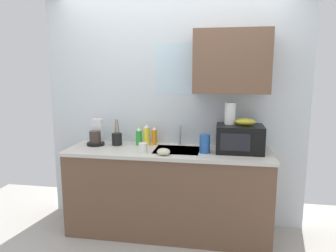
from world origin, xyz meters
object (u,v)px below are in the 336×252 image
dish_soap_bottle_green (139,137)px  paper_towel_roll (230,113)px  dish_soap_bottle_orange (154,136)px  mug_white (143,148)px  small_bowl (164,152)px  utensil_crock (117,139)px  dish_soap_bottle_yellow (147,135)px  cereal_canister (205,144)px  coffee_maker (96,135)px  microwave (240,139)px  banana_bunch (245,122)px

dish_soap_bottle_green → paper_towel_roll: bearing=-3.6°
dish_soap_bottle_orange → dish_soap_bottle_green: bearing=-161.5°
mug_white → small_bowl: mug_white is taller
paper_towel_roll → utensil_crock: size_ratio=0.77×
dish_soap_bottle_orange → dish_soap_bottle_yellow: dish_soap_bottle_yellow is taller
dish_soap_bottle_green → cereal_canister: (0.73, -0.21, 0.00)m
coffee_maker → small_bowl: 0.87m
mug_white → dish_soap_bottle_yellow: bearing=97.0°
utensil_crock → dish_soap_bottle_yellow: bearing=11.0°
paper_towel_roll → dish_soap_bottle_yellow: 0.93m
dish_soap_bottle_yellow → utensil_crock: (-0.32, -0.06, -0.04)m
microwave → paper_towel_roll: (-0.10, 0.05, 0.24)m
dish_soap_bottle_green → cereal_canister: bearing=-16.2°
coffee_maker → dish_soap_bottle_green: coffee_maker is taller
paper_towel_roll → coffee_maker: bearing=179.7°
banana_bunch → dish_soap_bottle_green: size_ratio=1.01×
dish_soap_bottle_yellow → mug_white: (0.04, -0.32, -0.06)m
banana_bunch → coffee_maker: (-1.58, 0.06, -0.20)m
banana_bunch → mug_white: bearing=-169.2°
cereal_canister → small_bowl: size_ratio=1.42×
dish_soap_bottle_yellow → mug_white: dish_soap_bottle_yellow is taller
paper_towel_roll → mug_white: bearing=-164.2°
banana_bunch → dish_soap_bottle_yellow: bearing=172.8°
microwave → small_bowl: bearing=-161.1°
mug_white → small_bowl: 0.23m
dish_soap_bottle_green → mug_white: size_ratio=2.08×
paper_towel_roll → cereal_canister: size_ratio=1.19×
paper_towel_roll → cereal_canister: bearing=-148.0°
banana_bunch → dish_soap_bottle_green: (-1.12, 0.11, -0.21)m
banana_bunch → mug_white: banana_bunch is taller
banana_bunch → microwave: bearing=-178.2°
paper_towel_roll → coffee_maker: size_ratio=0.79×
paper_towel_roll → banana_bunch: bearing=-18.4°
paper_towel_roll → mug_white: size_ratio=2.32×
microwave → paper_towel_roll: 0.27m
paper_towel_roll → utensil_crock: 1.24m
dish_soap_bottle_green → utensil_crock: size_ratio=0.69×
microwave → utensil_crock: 1.31m
coffee_maker → dish_soap_bottle_green: (0.47, 0.05, -0.01)m
microwave → dish_soap_bottle_orange: 0.92m
cereal_canister → mug_white: 0.61m
dish_soap_bottle_orange → dish_soap_bottle_yellow: 0.09m
dish_soap_bottle_orange → paper_towel_roll: bearing=-8.1°
microwave → coffee_maker: 1.53m
microwave → utensil_crock: (-1.30, 0.07, -0.06)m
dish_soap_bottle_orange → small_bowl: size_ratio=1.54×
dish_soap_bottle_green → utensil_crock: 0.24m
coffee_maker → cereal_canister: bearing=-7.6°
banana_bunch → dish_soap_bottle_green: 1.14m
microwave → cereal_canister: 0.36m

